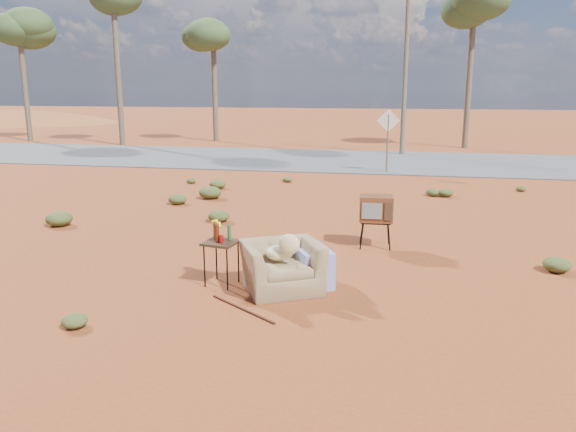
# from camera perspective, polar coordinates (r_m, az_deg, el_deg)

# --- Properties ---
(ground) EXTENTS (140.00, 140.00, 0.00)m
(ground) POSITION_cam_1_polar(r_m,az_deg,el_deg) (8.31, -2.90, -7.62)
(ground) COLOR #963C1E
(ground) RESTS_ON ground
(highway) EXTENTS (140.00, 7.00, 0.04)m
(highway) POSITION_cam_1_polar(r_m,az_deg,el_deg) (22.81, 6.39, 5.62)
(highway) COLOR #565659
(highway) RESTS_ON ground
(dirt_mound) EXTENTS (26.00, 18.00, 2.00)m
(dirt_mound) POSITION_cam_1_polar(r_m,az_deg,el_deg) (52.47, -26.51, 8.49)
(dirt_mound) COLOR #9F5626
(dirt_mound) RESTS_ON ground
(armchair) EXTENTS (1.43, 1.33, 0.96)m
(armchair) POSITION_cam_1_polar(r_m,az_deg,el_deg) (8.24, 0.00, -4.48)
(armchair) COLOR olive
(armchair) RESTS_ON ground
(tv_unit) EXTENTS (0.64, 0.53, 0.97)m
(tv_unit) POSITION_cam_1_polar(r_m,az_deg,el_deg) (10.47, 8.93, 0.69)
(tv_unit) COLOR black
(tv_unit) RESTS_ON ground
(side_table) EXTENTS (0.54, 0.54, 0.96)m
(side_table) POSITION_cam_1_polar(r_m,az_deg,el_deg) (8.46, -6.93, -2.35)
(side_table) COLOR #3B2715
(side_table) RESTS_ON ground
(rusty_bar) EXTENTS (1.08, 0.79, 0.03)m
(rusty_bar) POSITION_cam_1_polar(r_m,az_deg,el_deg) (7.66, -4.64, -9.37)
(rusty_bar) COLOR #4D2914
(rusty_bar) RESTS_ON ground
(road_sign) EXTENTS (0.78, 0.06, 2.19)m
(road_sign) POSITION_cam_1_polar(r_m,az_deg,el_deg) (19.59, 10.13, 8.65)
(road_sign) COLOR brown
(road_sign) RESTS_ON ground
(eucalyptus_far_left) EXTENTS (3.20, 3.20, 7.10)m
(eucalyptus_far_left) POSITION_cam_1_polar(r_m,az_deg,el_deg) (34.13, -25.67, 16.87)
(eucalyptus_far_left) COLOR brown
(eucalyptus_far_left) RESTS_ON ground
(eucalyptus_left) EXTENTS (3.20, 3.20, 8.10)m
(eucalyptus_left) POSITION_cam_1_polar(r_m,az_deg,el_deg) (30.23, -17.33, 20.06)
(eucalyptus_left) COLOR brown
(eucalyptus_left) RESTS_ON ground
(eucalyptus_near_left) EXTENTS (3.20, 3.20, 6.60)m
(eucalyptus_near_left) POSITION_cam_1_polar(r_m,az_deg,el_deg) (31.26, -7.61, 17.55)
(eucalyptus_near_left) COLOR brown
(eucalyptus_near_left) RESTS_ON ground
(eucalyptus_center) EXTENTS (3.20, 3.20, 7.60)m
(eucalyptus_center) POSITION_cam_1_polar(r_m,az_deg,el_deg) (28.91, 18.39, 19.36)
(eucalyptus_center) COLOR brown
(eucalyptus_center) RESTS_ON ground
(utility_pole_center) EXTENTS (1.40, 0.20, 8.00)m
(utility_pole_center) POSITION_cam_1_polar(r_m,az_deg,el_deg) (25.07, 11.89, 15.55)
(utility_pole_center) COLOR brown
(utility_pole_center) RESTS_ON ground
(scrub_patch) EXTENTS (17.49, 8.07, 0.33)m
(scrub_patch) POSITION_cam_1_polar(r_m,az_deg,el_deg) (12.57, -1.64, 0.21)
(scrub_patch) COLOR #4B5525
(scrub_patch) RESTS_ON ground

